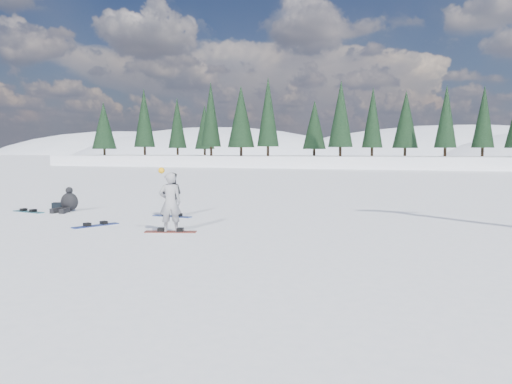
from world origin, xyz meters
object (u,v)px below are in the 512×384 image
(snowboarder_man, at_px, (172,195))
(snowboard_loose_c, at_px, (28,212))
(snowboarder_woman, at_px, (170,202))
(snowboard_loose_a, at_px, (96,226))
(seated_rider, at_px, (68,202))
(gear_bag, at_px, (58,206))

(snowboarder_man, xyz_separation_m, snowboard_loose_c, (-5.88, -0.59, -0.78))
(snowboarder_woman, bearing_deg, snowboard_loose_c, -50.66)
(snowboarder_woman, bearing_deg, snowboard_loose_a, -38.87)
(seated_rider, height_order, gear_bag, seated_rider)
(gear_bag, distance_m, snowboard_loose_a, 5.02)
(snowboarder_man, height_order, gear_bag, snowboarder_man)
(snowboarder_man, height_order, snowboard_loose_a, snowboarder_man)
(seated_rider, relative_size, snowboard_loose_a, 0.79)
(snowboarder_woman, distance_m, seated_rider, 6.87)
(snowboarder_man, relative_size, gear_bag, 3.54)
(seated_rider, height_order, snowboard_loose_a, seated_rider)
(snowboarder_woman, bearing_deg, gear_bag, -58.78)
(gear_bag, relative_size, snowboard_loose_c, 0.30)
(seated_rider, bearing_deg, gear_bag, 150.23)
(snowboarder_man, bearing_deg, seated_rider, -3.13)
(snowboarder_man, xyz_separation_m, gear_bag, (-5.23, 0.33, -0.65))
(snowboarder_man, xyz_separation_m, snowboard_loose_a, (-1.24, -2.73, -0.78))
(snowboarder_man, relative_size, snowboard_loose_c, 1.06)
(seated_rider, xyz_separation_m, snowboard_loose_a, (3.29, -2.79, -0.35))
(seated_rider, height_order, snowboard_loose_c, seated_rider)
(snowboard_loose_a, bearing_deg, snowboarder_man, 2.24)
(gear_bag, distance_m, snowboard_loose_c, 1.13)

